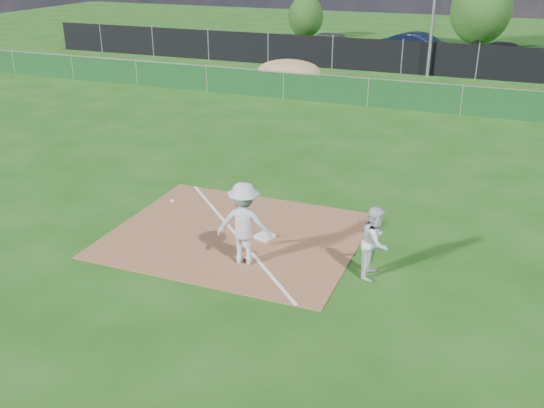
% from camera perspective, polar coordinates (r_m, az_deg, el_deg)
% --- Properties ---
extents(ground, '(90.00, 90.00, 0.00)m').
position_cam_1_polar(ground, '(23.02, 6.05, 6.31)').
color(ground, '#19490F').
rests_on(ground, ground).
extents(infield_dirt, '(6.00, 5.00, 0.02)m').
position_cam_1_polar(infield_dirt, '(15.11, -3.43, -2.91)').
color(infield_dirt, brown).
rests_on(infield_dirt, ground).
extents(foul_line, '(5.01, 5.01, 0.01)m').
position_cam_1_polar(foul_line, '(15.10, -3.43, -2.86)').
color(foul_line, white).
rests_on(foul_line, infield_dirt).
extents(green_fence, '(44.00, 0.05, 1.20)m').
position_cam_1_polar(green_fence, '(27.56, 9.03, 10.28)').
color(green_fence, '#103C18').
rests_on(green_fence, ground).
extents(dirt_mound, '(3.38, 2.60, 1.17)m').
position_cam_1_polar(dirt_mound, '(32.24, 1.63, 12.39)').
color(dirt_mound, '#A0784D').
rests_on(dirt_mound, ground).
extents(black_fence, '(46.00, 0.04, 1.80)m').
position_cam_1_polar(black_fence, '(35.22, 12.14, 13.35)').
color(black_fence, black).
rests_on(black_fence, ground).
extents(parking_lot, '(46.00, 9.00, 0.01)m').
position_cam_1_polar(parking_lot, '(40.23, 13.35, 13.14)').
color(parking_lot, black).
rests_on(parking_lot, ground).
extents(light_pole, '(0.16, 0.16, 8.00)m').
position_cam_1_polar(light_pole, '(34.33, 15.08, 18.08)').
color(light_pole, slate).
rests_on(light_pole, ground).
extents(first_base, '(0.51, 0.51, 0.08)m').
position_cam_1_polar(first_base, '(14.89, -0.67, -3.06)').
color(first_base, silver).
rests_on(first_base, infield_dirt).
extents(play_at_first, '(2.39, 0.96, 1.92)m').
position_cam_1_polar(play_at_first, '(13.40, -2.64, -1.86)').
color(play_at_first, silver).
rests_on(play_at_first, infield_dirt).
extents(runner, '(0.63, 0.80, 1.63)m').
position_cam_1_polar(runner, '(13.14, 9.70, -3.54)').
color(runner, silver).
rests_on(runner, ground).
extents(car_left, '(4.38, 1.85, 1.48)m').
position_cam_1_polar(car_left, '(40.54, 5.91, 14.76)').
color(car_left, '#929398').
rests_on(car_left, parking_lot).
extents(car_mid, '(5.04, 2.95, 1.57)m').
position_cam_1_polar(car_mid, '(40.07, 13.73, 14.21)').
color(car_mid, '#101931').
rests_on(car_mid, parking_lot).
extents(car_right, '(4.52, 2.45, 1.24)m').
position_cam_1_polar(car_right, '(39.91, 21.43, 13.03)').
color(car_right, black).
rests_on(car_right, parking_lot).
extents(tree_left, '(2.65, 2.65, 3.14)m').
position_cam_1_polar(tree_left, '(47.88, 3.18, 17.19)').
color(tree_left, '#382316').
rests_on(tree_left, ground).
extents(tree_mid, '(4.11, 4.11, 4.87)m').
position_cam_1_polar(tree_mid, '(46.10, 19.08, 16.91)').
color(tree_mid, '#382316').
rests_on(tree_mid, ground).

